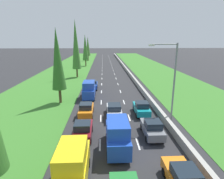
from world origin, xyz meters
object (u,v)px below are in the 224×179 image
poplar_tree_fourth (85,47)px  yellow_van_left_lane (73,165)px  orange_hatchback_right_lane (183,179)px  blue_hatchback_left_lane (93,85)px  grey_hatchback_right_lane (152,128)px  street_light_mast (172,77)px  blue_van_centre_lane (117,135)px  poplar_tree_third (76,45)px  maroon_hatchback_left_lane (83,130)px  poplar_tree_fifth (88,46)px  poplar_tree_second (57,59)px  teal_hatchback_right_lane (141,108)px  blue_van_left_lane (89,90)px  orange_hatchback_left_lane (86,109)px  silver_sedan_centre_lane (114,111)px

poplar_tree_fourth → yellow_van_left_lane: bearing=-85.8°
orange_hatchback_right_lane → blue_hatchback_left_lane: size_ratio=1.00×
grey_hatchback_right_lane → street_light_mast: (2.88, 3.58, 4.40)m
blue_van_centre_lane → street_light_mast: bearing=41.6°
blue_hatchback_left_lane → poplar_tree_third: (-4.61, 11.99, 7.24)m
maroon_hatchback_left_lane → poplar_tree_fifth: 70.08m
orange_hatchback_right_lane → poplar_tree_second: poplar_tree_second is taller
orange_hatchback_right_lane → poplar_tree_fourth: bearing=101.0°
grey_hatchback_right_lane → maroon_hatchback_left_lane: bearing=-179.5°
blue_hatchback_left_lane → teal_hatchback_right_lane: bearing=-62.1°
blue_van_centre_lane → grey_hatchback_right_lane: blue_van_centre_lane is taller
blue_van_left_lane → poplar_tree_fourth: size_ratio=0.44×
blue_van_centre_lane → street_light_mast: 9.49m
orange_hatchback_left_lane → street_light_mast: 10.95m
orange_hatchback_right_lane → poplar_tree_third: bearing=107.2°
yellow_van_left_lane → blue_van_left_lane: size_ratio=1.00×
orange_hatchback_right_lane → yellow_van_left_lane: bearing=172.3°
blue_van_left_lane → street_light_mast: bearing=-43.0°
orange_hatchback_left_lane → poplar_tree_third: 26.60m
poplar_tree_second → poplar_tree_fifth: poplar_tree_second is taller
orange_hatchback_right_lane → grey_hatchback_right_lane: (-0.21, 6.96, 0.00)m
maroon_hatchback_left_lane → silver_sedan_centre_lane: maroon_hatchback_left_lane is taller
poplar_tree_second → street_light_mast: poplar_tree_second is taller
poplar_tree_fourth → blue_hatchback_left_lane: bearing=-82.6°
silver_sedan_centre_lane → grey_hatchback_right_lane: bearing=-55.1°
orange_hatchback_left_lane → poplar_tree_third: (-4.46, 25.20, 7.24)m
blue_van_left_lane → maroon_hatchback_left_lane: bearing=-88.6°
yellow_van_left_lane → silver_sedan_centre_lane: size_ratio=1.09×
grey_hatchback_right_lane → poplar_tree_third: bearing=110.5°
yellow_van_left_lane → silver_sedan_centre_lane: 11.53m
yellow_van_left_lane → poplar_tree_fifth: bearing=93.6°
poplar_tree_second → street_light_mast: bearing=-26.5°
orange_hatchback_right_lane → poplar_tree_third: poplar_tree_third is taller
blue_hatchback_left_lane → poplar_tree_fifth: 51.49m
orange_hatchback_right_lane → grey_hatchback_right_lane: bearing=91.7°
maroon_hatchback_left_lane → blue_van_left_lane: 12.97m
orange_hatchback_left_lane → teal_hatchback_right_lane: size_ratio=1.00×
blue_van_centre_lane → blue_hatchback_left_lane: 21.11m
orange_hatchback_right_lane → silver_sedan_centre_lane: (-3.70, 11.97, -0.02)m
blue_van_centre_lane → poplar_tree_fourth: size_ratio=0.44×
grey_hatchback_right_lane → poplar_tree_second: poplar_tree_second is taller
yellow_van_left_lane → poplar_tree_fifth: poplar_tree_fifth is taller
teal_hatchback_right_lane → silver_sedan_centre_lane: teal_hatchback_right_lane is taller
yellow_van_left_lane → street_light_mast: 14.19m
poplar_tree_second → poplar_tree_fourth: (0.27, 40.57, 0.05)m
orange_hatchback_right_lane → poplar_tree_second: bearing=123.2°
poplar_tree_fourth → poplar_tree_fifth: poplar_tree_fourth is taller
grey_hatchback_right_lane → teal_hatchback_right_lane: bearing=89.4°
blue_van_centre_lane → teal_hatchback_right_lane: 8.66m
yellow_van_left_lane → maroon_hatchback_left_lane: yellow_van_left_lane is taller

